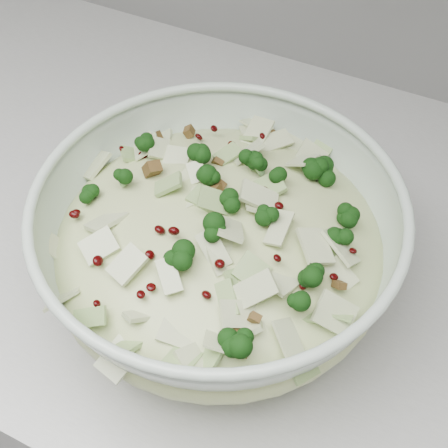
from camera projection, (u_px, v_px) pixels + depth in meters
name	position (u px, v px, depth m)	size (l,w,h in m)	color
counter	(328.00, 439.00, 0.95)	(3.60, 0.60, 0.90)	#B1B1AC
mixing_bowl	(219.00, 246.00, 0.54)	(0.31, 0.31, 0.12)	#B8CAB8
salad	(219.00, 231.00, 0.52)	(0.30, 0.30, 0.12)	beige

